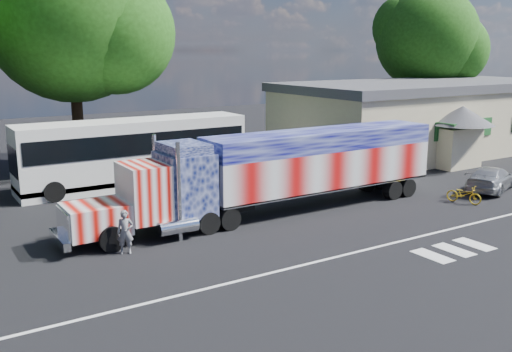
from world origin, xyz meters
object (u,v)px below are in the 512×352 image
coach_bus (135,152)px  woman (125,232)px  semi_truck (282,170)px  parked_car (491,179)px  tree_n_mid (74,16)px  bicycle (464,194)px  tree_far_ne (429,39)px

coach_bus → woman: (-4.28, -10.37, -1.08)m
semi_truck → coach_bus: (-3.80, 8.92, -0.13)m
parked_car → tree_n_mid: size_ratio=0.30×
parked_car → bicycle: parked_car is taller
bicycle → tree_far_ne: bearing=26.7°
coach_bus → tree_n_mid: (-1.11, 6.43, 7.57)m
parked_car → tree_n_mid: bearing=22.6°
bicycle → tree_n_mid: bearing=106.0°
woman → semi_truck: bearing=33.4°
coach_bus → tree_far_ne: size_ratio=0.99×
bicycle → tree_n_mid: (-13.51, 18.80, 9.03)m
tree_n_mid → semi_truck: bearing=-72.2°
coach_bus → tree_far_ne: bearing=9.8°
semi_truck → bicycle: semi_truck is taller
woman → bicycle: woman is taller
tree_far_ne → parked_car: bearing=-128.5°
coach_bus → parked_car: 19.57m
woman → bicycle: (16.68, -2.00, -0.38)m
tree_far_ne → woman: bearing=-155.2°
coach_bus → woman: bearing=-112.4°
semi_truck → tree_far_ne: (25.09, 13.91, 6.33)m
parked_car → coach_bus: bearing=33.3°
parked_car → woman: woman is taller
woman → tree_far_ne: tree_far_ne is taller
semi_truck → coach_bus: semi_truck is taller
coach_bus → parked_car: bearing=-35.7°
parked_car → tree_n_mid: (-16.97, 17.84, 8.83)m
parked_car → bicycle: size_ratio=2.62×
woman → bicycle: 16.80m
woman → tree_far_ne: (33.17, 15.36, 7.55)m
bicycle → woman: bearing=153.4°
semi_truck → coach_bus: size_ratio=1.47×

